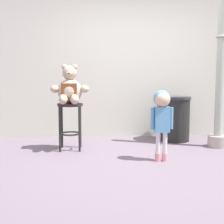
{
  "coord_description": "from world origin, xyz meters",
  "views": [
    {
      "loc": [
        -0.65,
        -3.53,
        1.04
      ],
      "look_at": [
        -0.39,
        0.63,
        0.6
      ],
      "focal_mm": 47.38,
      "sensor_mm": 36.0,
      "label": 1
    }
  ],
  "objects": [
    {
      "name": "bar_stool_with_teddy",
      "position": [
        -1.0,
        0.89,
        0.5
      ],
      "size": [
        0.38,
        0.38,
        0.7
      ],
      "color": "#291E25",
      "rests_on": "ground_plane"
    },
    {
      "name": "lamppost",
      "position": [
        1.3,
        0.93,
        1.18
      ],
      "size": [
        0.31,
        0.31,
        2.95
      ],
      "color": "#B0A49D",
      "rests_on": "ground_plane"
    },
    {
      "name": "trash_bin",
      "position": [
        0.74,
        1.48,
        0.39
      ],
      "size": [
        0.56,
        0.56,
        0.77
      ],
      "color": "black",
      "rests_on": "ground_plane"
    },
    {
      "name": "child_walking",
      "position": [
        0.22,
        0.18,
        0.67
      ],
      "size": [
        0.29,
        0.23,
        0.92
      ],
      "rotation": [
        0.0,
        0.0,
        -0.02
      ],
      "color": "pink",
      "rests_on": "ground_plane"
    },
    {
      "name": "building_wall",
      "position": [
        0.0,
        2.05,
        1.68
      ],
      "size": [
        7.37,
        0.3,
        3.36
      ],
      "primitive_type": "cube",
      "color": "beige",
      "rests_on": "ground_plane"
    },
    {
      "name": "ground_plane",
      "position": [
        0.0,
        0.0,
        0.0
      ],
      "size": [
        24.0,
        24.0,
        0.0
      ],
      "primitive_type": "plane",
      "color": "slate"
    },
    {
      "name": "teddy_bear",
      "position": [
        -1.0,
        0.87,
        0.91
      ],
      "size": [
        0.56,
        0.51,
        0.58
      ],
      "color": "tan",
      "rests_on": "bar_stool_with_teddy"
    }
  ]
}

